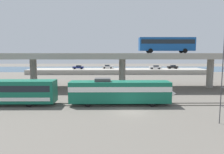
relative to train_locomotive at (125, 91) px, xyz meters
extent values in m
plane|color=#605B54|center=(0.56, -4.00, -2.19)|extent=(260.00, 260.00, 0.00)
cube|color=#59544C|center=(0.56, -0.74, -2.13)|extent=(110.00, 0.12, 0.12)
cube|color=#59544C|center=(0.56, 0.74, -2.13)|extent=(110.00, 0.12, 0.12)
cube|color=#14664C|center=(-0.77, 0.00, -0.11)|extent=(15.47, 3.00, 3.20)
cube|color=white|center=(-0.77, 0.00, 0.46)|extent=(15.47, 3.04, 0.77)
cone|color=white|center=(6.96, 0.00, -0.43)|extent=(2.11, 2.85, 2.85)
cube|color=black|center=(5.38, 0.00, 0.78)|extent=(2.11, 2.70, 1.02)
cube|color=#3F3F42|center=(-3.41, 0.00, 1.74)|extent=(2.40, 1.80, 0.50)
cylinder|color=black|center=(4.06, 1.35, -1.71)|extent=(0.96, 0.18, 0.96)
cylinder|color=black|center=(4.06, -1.35, -1.71)|extent=(0.96, 0.18, 0.96)
cylinder|color=black|center=(-5.61, 1.35, -1.71)|extent=(0.96, 0.18, 0.96)
cylinder|color=black|center=(-5.61, -1.35, -1.71)|extent=(0.96, 0.18, 0.96)
cylinder|color=black|center=(-14.34, 1.35, -1.73)|extent=(0.92, 0.18, 0.92)
cylinder|color=black|center=(-14.34, -1.35, -1.73)|extent=(0.92, 0.18, 0.92)
cube|color=#9E998E|center=(0.56, 16.00, 5.18)|extent=(96.00, 10.69, 1.28)
cylinder|color=#9E998E|center=(-19.84, 16.00, 1.18)|extent=(1.50, 1.50, 6.73)
cylinder|color=#9E998E|center=(0.56, 16.00, 1.18)|extent=(1.50, 1.50, 6.73)
cylinder|color=#9E998E|center=(20.96, 16.00, 1.18)|extent=(1.50, 1.50, 6.73)
cube|color=#14478C|center=(10.13, 14.19, 7.77)|extent=(12.00, 2.55, 2.90)
cube|color=black|center=(10.13, 14.19, 8.29)|extent=(11.52, 2.59, 0.93)
cube|color=black|center=(16.08, 14.19, 8.12)|extent=(0.08, 2.30, 1.74)
cylinder|color=black|center=(13.85, 15.40, 6.32)|extent=(1.00, 0.26, 1.00)
cylinder|color=black|center=(13.85, 12.98, 6.32)|extent=(1.00, 0.26, 1.00)
cylinder|color=black|center=(6.41, 15.40, 6.32)|extent=(1.00, 0.26, 1.00)
cylinder|color=black|center=(6.41, 12.98, 6.32)|extent=(1.00, 0.26, 1.00)
cube|color=navy|center=(-15.05, 6.76, -0.75)|extent=(2.00, 2.30, 2.00)
cube|color=silver|center=(-18.55, 6.76, -0.45)|extent=(4.60, 2.30, 2.60)
cylinder|color=black|center=(-15.34, 7.85, -1.75)|extent=(0.88, 0.28, 0.88)
cylinder|color=black|center=(-15.34, 5.67, -1.75)|extent=(0.88, 0.28, 0.88)
cylinder|color=black|center=(-19.56, 7.85, -1.75)|extent=(0.88, 0.28, 0.88)
cylinder|color=black|center=(-19.56, 5.67, -1.75)|extent=(0.88, 0.28, 0.88)
cylinder|color=#38383D|center=(10.26, -8.84, 3.11)|extent=(0.10, 0.10, 10.59)
cube|color=#9E998E|center=(0.56, 51.00, -1.32)|extent=(68.82, 12.15, 1.74)
cube|color=black|center=(22.99, 51.71, 0.22)|extent=(4.09, 1.82, 0.70)
cube|color=#1E232B|center=(23.19, 51.71, 0.81)|extent=(1.80, 1.61, 0.48)
cylinder|color=black|center=(21.72, 50.85, -0.13)|extent=(0.64, 0.20, 0.64)
cylinder|color=black|center=(21.72, 52.58, -0.13)|extent=(0.64, 0.20, 0.64)
cylinder|color=black|center=(24.26, 50.85, -0.13)|extent=(0.64, 0.20, 0.64)
cylinder|color=black|center=(24.26, 52.58, -0.13)|extent=(0.64, 0.20, 0.64)
cube|color=#B7B7BC|center=(-3.14, 53.10, 0.22)|extent=(4.30, 1.76, 0.70)
cube|color=#1E232B|center=(-3.35, 53.10, 0.81)|extent=(1.89, 1.55, 0.48)
cylinder|color=black|center=(-1.81, 53.94, -0.13)|extent=(0.64, 0.20, 0.64)
cylinder|color=black|center=(-1.81, 52.27, -0.13)|extent=(0.64, 0.20, 0.64)
cylinder|color=black|center=(-4.47, 53.94, -0.13)|extent=(0.64, 0.20, 0.64)
cylinder|color=black|center=(-4.47, 52.27, -0.13)|extent=(0.64, 0.20, 0.64)
cube|color=navy|center=(-14.76, 50.31, 0.22)|extent=(4.28, 1.88, 0.70)
cube|color=#1E232B|center=(-14.54, 50.31, 0.81)|extent=(1.88, 1.65, 0.48)
cylinder|color=black|center=(-16.08, 49.41, -0.13)|extent=(0.64, 0.20, 0.64)
cylinder|color=black|center=(-16.08, 51.20, -0.13)|extent=(0.64, 0.20, 0.64)
cylinder|color=black|center=(-13.43, 49.41, -0.13)|extent=(0.64, 0.20, 0.64)
cylinder|color=black|center=(-13.43, 51.20, -0.13)|extent=(0.64, 0.20, 0.64)
cube|color=#B7B7BC|center=(15.52, 49.42, 0.22)|extent=(4.57, 1.75, 0.70)
cube|color=#1E232B|center=(15.75, 49.42, 0.81)|extent=(2.01, 1.54, 0.48)
cylinder|color=black|center=(14.10, 48.59, -0.13)|extent=(0.64, 0.20, 0.64)
cylinder|color=black|center=(14.10, 50.25, -0.13)|extent=(0.64, 0.20, 0.64)
cylinder|color=black|center=(16.94, 48.59, -0.13)|extent=(0.64, 0.20, 0.64)
cylinder|color=black|center=(16.94, 50.25, -0.13)|extent=(0.64, 0.20, 0.64)
cube|color=#2D5170|center=(0.56, 74.00, -2.19)|extent=(140.00, 36.00, 0.01)
camera|label=1|loc=(-2.32, -31.86, 5.86)|focal=33.44mm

